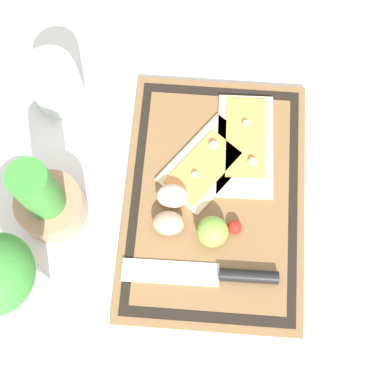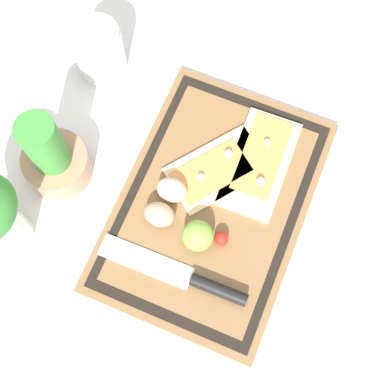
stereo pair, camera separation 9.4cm
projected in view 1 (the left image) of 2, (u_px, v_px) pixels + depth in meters
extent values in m
plane|color=silver|center=(214.00, 199.00, 0.97)|extent=(6.00, 6.00, 0.00)
cube|color=brown|center=(214.00, 198.00, 0.97)|extent=(0.47, 0.32, 0.01)
cube|color=black|center=(214.00, 197.00, 0.96)|extent=(0.44, 0.30, 0.00)
cube|color=brown|center=(214.00, 197.00, 0.96)|extent=(0.40, 0.27, 0.00)
cube|color=beige|center=(245.00, 146.00, 0.98)|extent=(0.21, 0.11, 0.01)
cube|color=#E08E47|center=(245.00, 137.00, 0.98)|extent=(0.16, 0.08, 0.00)
sphere|color=silver|center=(253.00, 162.00, 0.96)|extent=(0.02, 0.02, 0.02)
sphere|color=silver|center=(246.00, 123.00, 0.99)|extent=(0.01, 0.01, 0.01)
cube|color=beige|center=(208.00, 163.00, 0.97)|extent=(0.20, 0.19, 0.01)
cube|color=#E08E47|center=(203.00, 167.00, 0.96)|extent=(0.15, 0.14, 0.00)
sphere|color=silver|center=(214.00, 145.00, 0.97)|extent=(0.02, 0.02, 0.02)
sphere|color=silver|center=(195.00, 175.00, 0.95)|extent=(0.01, 0.01, 0.01)
cube|color=silver|center=(170.00, 272.00, 0.91)|extent=(0.04, 0.17, 0.00)
cylinder|color=black|center=(249.00, 276.00, 0.90)|extent=(0.02, 0.10, 0.02)
ellipsoid|color=tan|center=(169.00, 223.00, 0.92)|extent=(0.04, 0.06, 0.04)
ellipsoid|color=beige|center=(172.00, 196.00, 0.93)|extent=(0.04, 0.06, 0.04)
sphere|color=#7FB742|center=(212.00, 232.00, 0.91)|extent=(0.05, 0.05, 0.05)
sphere|color=red|center=(235.00, 227.00, 0.93)|extent=(0.03, 0.03, 0.03)
cylinder|color=#AD7A5B|center=(52.00, 207.00, 0.93)|extent=(0.12, 0.12, 0.06)
cylinder|color=#388433|center=(40.00, 193.00, 0.86)|extent=(0.06, 0.06, 0.16)
cylinder|color=silver|center=(56.00, 84.00, 0.99)|extent=(0.09, 0.09, 0.10)
cylinder|color=#B73323|center=(60.00, 92.00, 1.02)|extent=(0.08, 0.08, 0.03)
cylinder|color=silver|center=(48.00, 69.00, 0.94)|extent=(0.09, 0.09, 0.01)
cylinder|color=silver|center=(20.00, 284.00, 0.87)|extent=(0.08, 0.08, 0.11)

